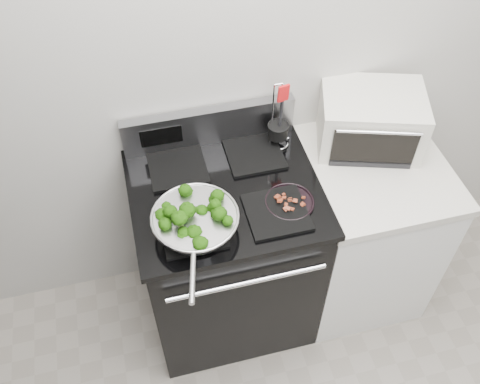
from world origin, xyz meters
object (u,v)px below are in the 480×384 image
object	(u,v)px
gas_range	(227,253)
utensil_holder	(278,133)
skillet	(195,221)
toaster_oven	(370,120)
bacon_plate	(290,200)

from	to	relation	value
gas_range	utensil_holder	world-z (taller)	utensil_holder
gas_range	skillet	size ratio (longest dim) A/B	2.13
gas_range	skillet	xyz separation A→B (m)	(-0.16, -0.18, 0.52)
skillet	toaster_oven	distance (m)	0.92
gas_range	toaster_oven	distance (m)	0.91
bacon_plate	toaster_oven	distance (m)	0.55
skillet	bacon_plate	world-z (taller)	skillet
gas_range	utensil_holder	xyz separation A→B (m)	(0.29, 0.21, 0.52)
skillet	bacon_plate	xyz separation A→B (m)	(0.39, 0.04, -0.04)
gas_range	skillet	distance (m)	0.57
bacon_plate	skillet	bearing A→B (deg)	-174.31
gas_range	bacon_plate	bearing A→B (deg)	-30.08
utensil_holder	toaster_oven	world-z (taller)	utensil_holder
gas_range	skillet	world-z (taller)	gas_range
bacon_plate	utensil_holder	bearing A→B (deg)	81.17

